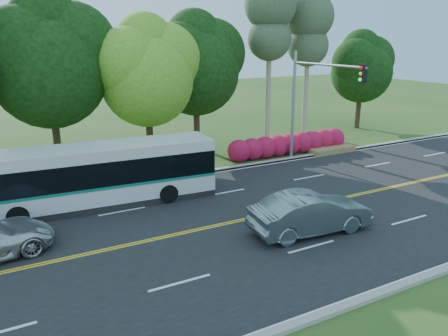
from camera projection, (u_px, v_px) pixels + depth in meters
name	position (u px, v px, depth m)	size (l,w,h in m)	color
ground	(271.00, 214.00, 20.09)	(120.00, 120.00, 0.00)	#264D19
road	(271.00, 214.00, 20.09)	(60.00, 14.00, 0.02)	black
curb_north	(204.00, 172.00, 26.11)	(60.00, 0.30, 0.15)	#9E988F
curb_south	(396.00, 288.00, 14.03)	(60.00, 0.30, 0.15)	#9E988F
grass_verge	(192.00, 165.00, 27.68)	(60.00, 4.00, 0.10)	#264D19
lane_markings	(270.00, 214.00, 20.04)	(57.60, 13.82, 0.00)	gold
tree_row	(89.00, 56.00, 26.08)	(44.70, 9.10, 13.84)	black
bougainvillea_hedge	(292.00, 145.00, 30.01)	(9.50, 2.25, 1.50)	#A60D32
traffic_signal	(313.00, 92.00, 26.25)	(0.42, 6.10, 7.00)	gray
transit_bus	(97.00, 176.00, 20.71)	(11.30, 3.09, 2.92)	silver
sedan	(311.00, 213.00, 17.96)	(1.79, 5.13, 1.69)	slate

